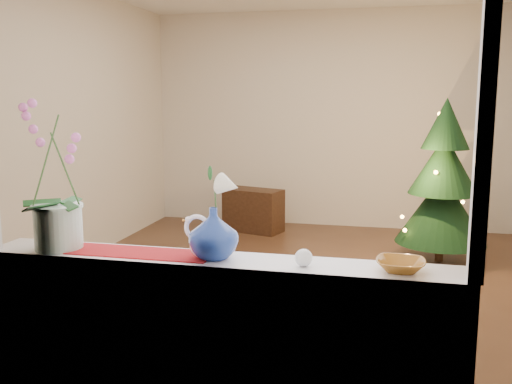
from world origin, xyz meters
TOP-DOWN VIEW (x-y plane):
  - ground at (0.00, 0.00)m, footprint 5.00×5.00m
  - wall_back at (0.00, 2.50)m, footprint 4.50×0.10m
  - wall_front at (0.00, -2.50)m, footprint 4.50×0.10m
  - wall_left at (-2.25, 0.00)m, footprint 0.10×5.00m
  - window_apron at (0.00, -2.46)m, footprint 2.20×0.08m
  - windowsill at (0.00, -2.37)m, footprint 2.20×0.26m
  - window_frame at (0.00, -2.47)m, footprint 2.22×0.06m
  - runner at (-0.38, -2.37)m, footprint 0.70×0.20m
  - orchid_pot at (-0.78, -2.38)m, footprint 0.30×0.30m
  - swan at (-0.04, -2.38)m, footprint 0.24×0.17m
  - blue_vase at (-0.01, -2.37)m, footprint 0.31×0.31m
  - lily at (-0.01, -2.37)m, footprint 0.15×0.08m
  - paperweight at (0.40, -2.40)m, footprint 0.08×0.08m
  - amber_dish at (0.80, -2.38)m, footprint 0.18×0.18m
  - xmas_tree at (1.27, 1.12)m, footprint 1.13×1.13m
  - side_table at (-0.86, 1.95)m, footprint 0.77×0.53m

SIDE VIEW (x-z plane):
  - ground at x=0.00m, z-range 0.00..0.00m
  - side_table at x=-0.86m, z-range 0.00..0.52m
  - window_apron at x=0.00m, z-range 0.00..0.88m
  - xmas_tree at x=1.27m, z-range 0.00..1.63m
  - windowsill at x=0.00m, z-range 0.88..0.92m
  - runner at x=-0.38m, z-range 0.92..0.93m
  - amber_dish at x=0.80m, z-range 0.92..0.96m
  - paperweight at x=0.40m, z-range 0.92..1.00m
  - swan at x=-0.04m, z-range 0.92..1.11m
  - blue_vase at x=-0.01m, z-range 0.92..1.19m
  - orchid_pot at x=-0.78m, z-range 0.92..1.63m
  - lily at x=-0.01m, z-range 1.19..1.39m
  - wall_back at x=0.00m, z-range 0.00..2.70m
  - wall_front at x=0.00m, z-range 0.00..2.70m
  - wall_left at x=-2.25m, z-range 0.00..2.70m
  - window_frame at x=0.00m, z-range 0.90..2.50m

